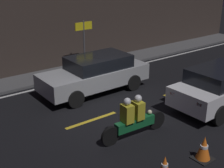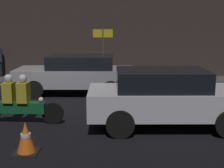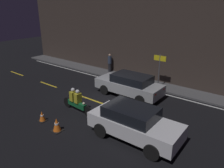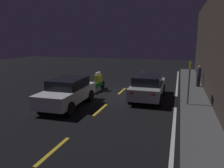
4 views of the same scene
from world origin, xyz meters
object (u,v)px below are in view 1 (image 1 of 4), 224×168
(hatchback_silver, at_px, (95,73))
(sedan_white, at_px, (222,86))
(motorcycle, at_px, (133,119))
(traffic_cone_near, at_px, (165,166))
(shop_sign, at_px, (84,36))
(traffic_cone_mid, at_px, (204,148))

(hatchback_silver, distance_m, sedan_white, 4.90)
(sedan_white, height_order, motorcycle, sedan_white)
(sedan_white, height_order, traffic_cone_near, sedan_white)
(motorcycle, xyz_separation_m, traffic_cone_near, (-0.59, -1.90, -0.36))
(hatchback_silver, distance_m, shop_sign, 2.69)
(hatchback_silver, xyz_separation_m, sedan_white, (2.89, -3.96, 0.02))
(hatchback_silver, xyz_separation_m, shop_sign, (0.93, 2.32, 1.00))
(motorcycle, bearing_deg, traffic_cone_near, -103.97)
(motorcycle, bearing_deg, hatchback_silver, 76.39)
(motorcycle, distance_m, traffic_cone_mid, 2.19)
(sedan_white, bearing_deg, motorcycle, 175.33)
(motorcycle, relative_size, traffic_cone_mid, 3.44)
(motorcycle, bearing_deg, sedan_white, -0.15)
(hatchback_silver, height_order, sedan_white, sedan_white)
(traffic_cone_near, xyz_separation_m, traffic_cone_mid, (1.37, -0.13, 0.06))
(traffic_cone_mid, bearing_deg, traffic_cone_near, 174.75)
(shop_sign, bearing_deg, traffic_cone_mid, -99.06)
(sedan_white, bearing_deg, hatchback_silver, 124.84)
(motorcycle, xyz_separation_m, traffic_cone_mid, (0.78, -2.03, -0.30))
(sedan_white, relative_size, traffic_cone_mid, 6.14)
(sedan_white, xyz_separation_m, shop_sign, (-1.95, 6.28, 0.98))
(hatchback_silver, xyz_separation_m, traffic_cone_near, (-1.72, -5.62, -0.52))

